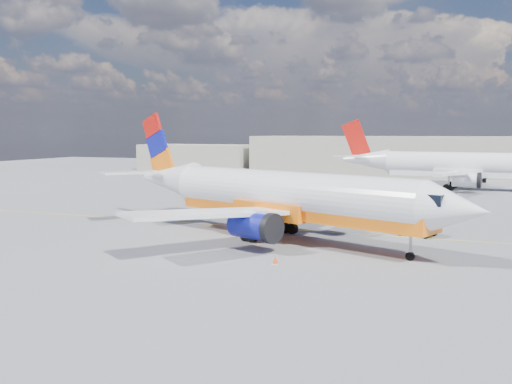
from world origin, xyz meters
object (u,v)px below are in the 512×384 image
(second_jet, at_px, (459,166))
(traffic_cone, at_px, (275,260))
(main_jet, at_px, (279,196))
(gse_tug, at_px, (416,224))

(second_jet, height_order, traffic_cone, second_jet)
(main_jet, height_order, traffic_cone, main_jet)
(traffic_cone, bearing_deg, gse_tug, 61.90)
(second_jet, distance_m, traffic_cone, 58.91)
(main_jet, bearing_deg, traffic_cone, -51.41)
(second_jet, xyz_separation_m, traffic_cone, (-9.56, -58.02, -3.41))
(main_jet, height_order, second_jet, second_jet)
(main_jet, xyz_separation_m, traffic_cone, (2.77, -8.74, -3.36))
(main_jet, distance_m, traffic_cone, 9.77)
(main_jet, distance_m, second_jet, 50.80)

